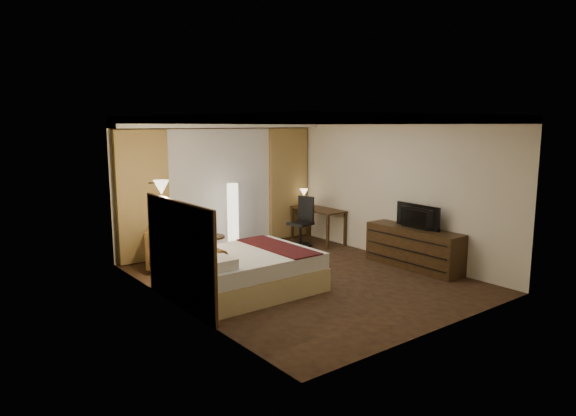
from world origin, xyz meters
TOP-DOWN VIEW (x-y plane):
  - floor at (0.00, 0.00)m, footprint 4.50×5.50m
  - ceiling at (0.00, 0.00)m, footprint 4.50×5.50m
  - back_wall at (0.00, 2.75)m, footprint 4.50×0.02m
  - left_wall at (-2.25, 0.00)m, footprint 0.02×5.50m
  - right_wall at (2.25, 0.00)m, footprint 0.02×5.50m
  - crown_molding at (0.00, 0.00)m, footprint 4.50×5.50m
  - soffit at (0.00, 2.50)m, footprint 4.50×0.50m
  - curtain_sheer at (0.00, 2.67)m, footprint 2.48×0.04m
  - curtain_left_drape at (-1.70, 2.61)m, footprint 1.00×0.14m
  - curtain_right_drape at (1.70, 2.61)m, footprint 1.00×0.14m
  - wall_sconce at (-2.09, 0.86)m, footprint 0.24×0.24m
  - bed at (-1.13, 0.04)m, footprint 2.12×1.65m
  - headboard at (-2.20, 0.04)m, footprint 0.12×1.95m
  - armchair at (-1.51, 1.87)m, footprint 1.10×1.08m
  - side_table at (-0.69, 1.83)m, footprint 0.46×0.46m
  - floor_lamp at (0.00, 2.22)m, footprint 0.30×0.30m
  - desk at (1.95, 1.85)m, footprint 0.55×1.29m
  - desk_lamp at (1.95, 2.35)m, footprint 0.18×0.18m
  - office_chair at (1.41, 1.80)m, footprint 0.61×0.61m
  - dresser at (2.00, -0.73)m, footprint 0.50×1.87m
  - television at (1.97, -0.73)m, footprint 0.61×1.00m

SIDE VIEW (x-z plane):
  - floor at x=0.00m, z-range -0.01..0.01m
  - side_table at x=-0.69m, z-range 0.00..0.50m
  - bed at x=-1.13m, z-range 0.00..0.62m
  - dresser at x=2.00m, z-range 0.00..0.73m
  - desk at x=1.95m, z-range 0.00..0.75m
  - armchair at x=-1.51m, z-range 0.00..0.86m
  - office_chair at x=1.41m, z-range 0.00..1.06m
  - floor_lamp at x=0.00m, z-range 0.00..1.42m
  - headboard at x=-2.20m, z-range 0.00..1.50m
  - desk_lamp at x=1.95m, z-range 0.75..1.09m
  - television at x=1.97m, z-range 0.94..1.07m
  - curtain_sheer at x=0.00m, z-range 0.02..2.48m
  - curtain_left_drape at x=-1.70m, z-range 0.02..2.48m
  - curtain_right_drape at x=1.70m, z-range 0.02..2.48m
  - back_wall at x=0.00m, z-range 0.00..2.70m
  - left_wall at x=-2.25m, z-range 0.00..2.70m
  - right_wall at x=2.25m, z-range 0.00..2.70m
  - wall_sconce at x=-2.09m, z-range 1.50..1.74m
  - soffit at x=0.00m, z-range 2.50..2.70m
  - crown_molding at x=0.00m, z-range 2.58..2.70m
  - ceiling at x=0.00m, z-range 2.70..2.71m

